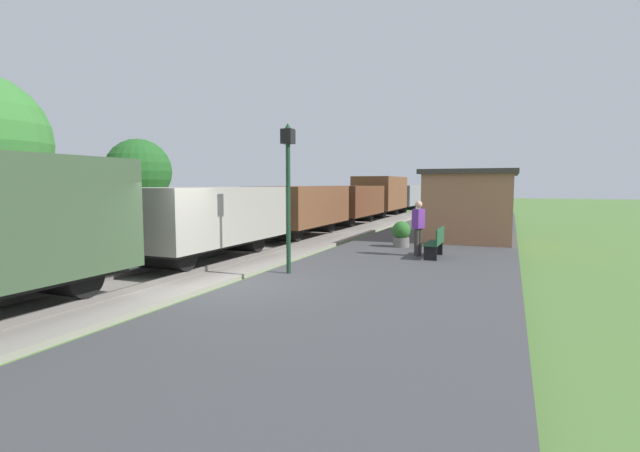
% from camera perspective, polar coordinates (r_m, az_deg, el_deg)
% --- Properties ---
extents(ground_plane, '(160.00, 160.00, 0.00)m').
position_cam_1_polar(ground_plane, '(10.65, -12.05, -8.34)').
color(ground_plane, '#517A38').
extents(platform_slab, '(6.00, 60.00, 0.25)m').
position_cam_1_polar(platform_slab, '(9.24, 4.76, -9.53)').
color(platform_slab, '#424244').
rests_on(platform_slab, ground).
extents(track_ballast, '(3.80, 60.00, 0.12)m').
position_cam_1_polar(track_ballast, '(12.13, -21.51, -6.63)').
color(track_ballast, gray).
rests_on(track_ballast, ground).
extents(rail_near, '(0.07, 60.00, 0.14)m').
position_cam_1_polar(rail_near, '(11.63, -18.96, -6.41)').
color(rail_near, slate).
rests_on(rail_near, track_ballast).
extents(rail_far, '(0.07, 60.00, 0.14)m').
position_cam_1_polar(rail_far, '(12.61, -23.90, -5.68)').
color(rail_far, slate).
rests_on(rail_far, track_ballast).
extents(freight_train, '(2.50, 39.20, 2.72)m').
position_cam_1_polar(freight_train, '(22.45, 0.73, 2.72)').
color(freight_train, '#384C33').
rests_on(freight_train, rail_near).
extents(station_hut, '(3.50, 5.80, 2.78)m').
position_cam_1_polar(station_hut, '(20.18, 18.18, 2.60)').
color(station_hut, '#9E6B4C').
rests_on(station_hut, platform_slab).
extents(bench_near_hut, '(0.42, 1.50, 0.91)m').
position_cam_1_polar(bench_near_hut, '(14.39, 14.14, -1.95)').
color(bench_near_hut, '#1E4C2D').
rests_on(bench_near_hut, platform_slab).
extents(person_waiting, '(0.36, 0.44, 1.71)m').
position_cam_1_polar(person_waiting, '(14.57, 12.05, 0.00)').
color(person_waiting, '#38332D').
rests_on(person_waiting, platform_slab).
extents(potted_planter, '(0.64, 0.64, 0.92)m').
position_cam_1_polar(potted_planter, '(16.60, 10.02, -0.94)').
color(potted_planter, slate).
rests_on(potted_planter, platform_slab).
extents(lamp_post_near, '(0.28, 0.28, 3.70)m').
position_cam_1_polar(lamp_post_near, '(11.41, -3.96, 6.84)').
color(lamp_post_near, '#193823').
rests_on(lamp_post_near, platform_slab).
extents(tree_trackside_far, '(2.83, 2.83, 4.45)m').
position_cam_1_polar(tree_trackside_far, '(21.89, -21.50, 6.27)').
color(tree_trackside_far, '#4C3823').
rests_on(tree_trackside_far, ground).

